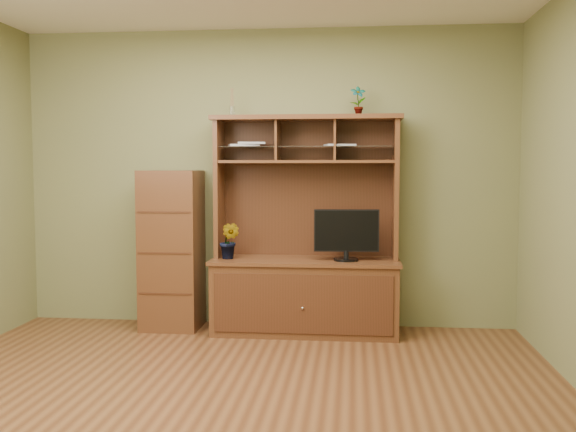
# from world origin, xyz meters

# --- Properties ---
(room) EXTENTS (4.54, 4.04, 2.74)m
(room) POSITION_xyz_m (0.00, 0.00, 1.35)
(room) COLOR #4F2B16
(room) RESTS_ON ground
(media_hutch) EXTENTS (1.66, 0.61, 1.90)m
(media_hutch) POSITION_xyz_m (0.38, 1.73, 0.52)
(media_hutch) COLOR #4E2B16
(media_hutch) RESTS_ON room
(monitor) EXTENTS (0.56, 0.21, 0.44)m
(monitor) POSITION_xyz_m (0.73, 1.65, 0.88)
(monitor) COLOR black
(monitor) RESTS_ON media_hutch
(orchid_plant) EXTENTS (0.21, 0.19, 0.32)m
(orchid_plant) POSITION_xyz_m (-0.28, 1.65, 0.81)
(orchid_plant) COLOR #29571E
(orchid_plant) RESTS_ON media_hutch
(top_plant) EXTENTS (0.15, 0.11, 0.26)m
(top_plant) POSITION_xyz_m (0.82, 1.80, 2.03)
(top_plant) COLOR #315D20
(top_plant) RESTS_ON media_hutch
(reed_diffuser) EXTENTS (0.05, 0.05, 0.25)m
(reed_diffuser) POSITION_xyz_m (-0.28, 1.80, 2.00)
(reed_diffuser) COLOR silver
(reed_diffuser) RESTS_ON media_hutch
(magazines) EXTENTS (1.15, 0.26, 0.04)m
(magazines) POSITION_xyz_m (0.12, 1.80, 1.65)
(magazines) COLOR silver
(magazines) RESTS_ON media_hutch
(side_cabinet) EXTENTS (0.51, 0.46, 1.42)m
(side_cabinet) POSITION_xyz_m (-0.83, 1.75, 0.71)
(side_cabinet) COLOR #4E2B16
(side_cabinet) RESTS_ON room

